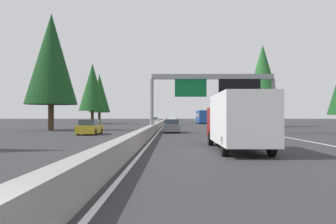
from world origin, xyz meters
name	(u,v)px	position (x,y,z in m)	size (l,w,h in m)	color
ground_plane	(162,126)	(60.00, 0.00, 0.00)	(320.00, 320.00, 0.00)	#2D2D30
median_barrier	(163,122)	(80.00, 0.30, 0.45)	(180.00, 0.56, 0.90)	gray
shoulder_stripe_right	(219,125)	(70.00, -11.52, 0.01)	(160.00, 0.16, 0.01)	silver
shoulder_stripe_median	(165,125)	(70.00, -0.25, 0.01)	(160.00, 0.16, 0.01)	silver
sign_gantry_overhead	(214,86)	(32.49, -6.04, 4.83)	(0.50, 12.68, 6.07)	gray
box_truck_mid_right	(237,120)	(15.83, -5.22, 1.61)	(8.50, 2.40, 2.95)	white
sedan_far_right	(172,126)	(35.42, -1.73, 0.68)	(4.40, 1.80, 1.47)	slate
pickup_mid_left	(171,121)	(63.91, -1.64, 0.91)	(5.60, 2.00, 1.86)	white
bus_near_center	(203,116)	(80.33, -9.09, 1.72)	(11.50, 2.55, 3.10)	#1E4793
oncoming_near	(90,128)	(31.39, 6.33, 0.68)	(4.40, 1.80, 1.47)	#AD931E
oncoming_far	(155,120)	(87.29, 2.74, 0.68)	(4.40, 1.80, 1.47)	white
conifer_right_mid	(263,77)	(57.24, -17.43, 8.62)	(6.24, 6.24, 14.17)	#4C3823
conifer_left_near	(51,59)	(41.37, 13.69, 9.12)	(6.59, 6.59, 14.99)	#4C3823
conifer_left_mid	(92,87)	(75.00, 16.20, 8.33)	(6.02, 6.02, 13.69)	#4C3823
conifer_left_far	(99,93)	(83.83, 16.47, 7.47)	(5.41, 5.41, 12.29)	#4C3823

